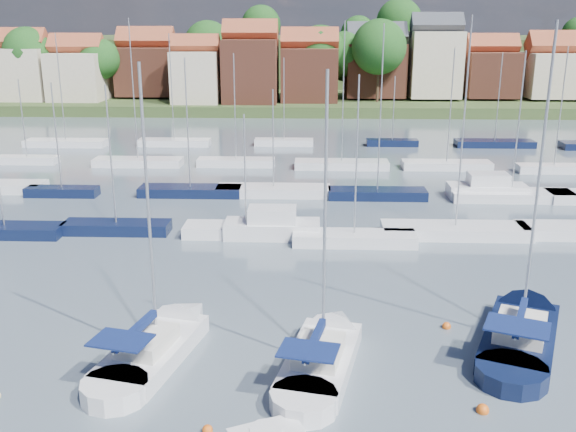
{
  "coord_description": "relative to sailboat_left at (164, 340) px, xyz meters",
  "views": [
    {
      "loc": [
        -2.44,
        -24.9,
        15.1
      ],
      "look_at": [
        -3.92,
        14.0,
        3.42
      ],
      "focal_mm": 40.0,
      "sensor_mm": 36.0,
      "label": 1
    }
  ],
  "objects": [
    {
      "name": "buoy_d",
      "position": [
        14.11,
        -4.94,
        -0.36
      ],
      "size": [
        0.52,
        0.52,
        0.52
      ],
      "primitive_type": "sphere",
      "color": "#D85914",
      "rests_on": "ground"
    },
    {
      "name": "sailboat_left",
      "position": [
        0.0,
        0.0,
        0.0
      ],
      "size": [
        5.26,
        11.22,
        14.78
      ],
      "rotation": [
        0.0,
        0.0,
        1.34
      ],
      "color": "silver",
      "rests_on": "ground"
    },
    {
      "name": "buoy_b",
      "position": [
        3.16,
        -6.69,
        -0.36
      ],
      "size": [
        0.42,
        0.42,
        0.42
      ],
      "primitive_type": "sphere",
      "color": "#D85914",
      "rests_on": "ground"
    },
    {
      "name": "buoy_c",
      "position": [
        6.36,
        -2.87,
        -0.36
      ],
      "size": [
        0.54,
        0.54,
        0.54
      ],
      "primitive_type": "sphere",
      "color": "#D85914",
      "rests_on": "ground"
    },
    {
      "name": "far_shore_town",
      "position": [
        11.75,
        129.73,
        4.25
      ],
      "size": [
        212.46,
        90.0,
        22.27
      ],
      "color": "#3C4C26",
      "rests_on": "ground"
    },
    {
      "name": "sailboat_navy",
      "position": [
        17.93,
        2.25,
        -0.0
      ],
      "size": [
        7.56,
        12.31,
        16.62
      ],
      "rotation": [
        0.0,
        0.0,
        1.18
      ],
      "color": "black",
      "rests_on": "ground"
    },
    {
      "name": "marina_field",
      "position": [
        11.43,
        32.21,
        0.07
      ],
      "size": [
        79.62,
        41.41,
        15.93
      ],
      "color": "silver",
      "rests_on": "ground"
    },
    {
      "name": "ground",
      "position": [
        9.52,
        37.07,
        -0.36
      ],
      "size": [
        260.0,
        260.0,
        0.0
      ],
      "primitive_type": "plane",
      "color": "#475461",
      "rests_on": "ground"
    },
    {
      "name": "sailboat_centre",
      "position": [
        7.82,
        -0.66,
        0.0
      ],
      "size": [
        4.99,
        11.0,
        14.52
      ],
      "rotation": [
        0.0,
        0.0,
        1.36
      ],
      "color": "silver",
      "rests_on": "ground"
    },
    {
      "name": "buoy_e",
      "position": [
        14.14,
        2.58,
        -0.36
      ],
      "size": [
        0.46,
        0.46,
        0.46
      ],
      "primitive_type": "sphere",
      "color": "#D85914",
      "rests_on": "ground"
    }
  ]
}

